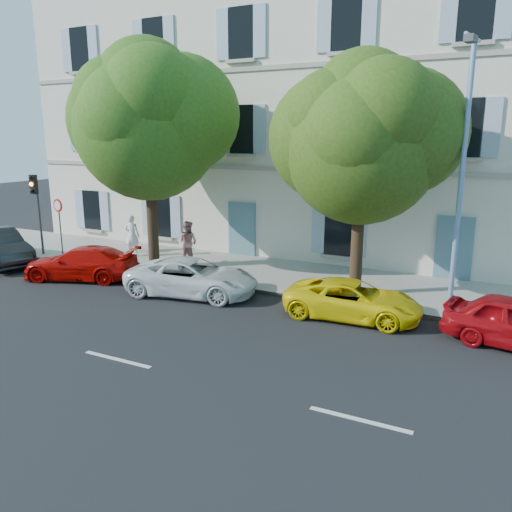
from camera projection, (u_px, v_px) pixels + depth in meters
The scene contains 14 objects.
ground at pixel (205, 310), 15.65m from camera, with size 90.00×90.00×0.00m, color black.
sidewalk at pixel (266, 274), 19.51m from camera, with size 36.00×4.50×0.15m, color #A09E96.
kerb at pixel (239, 288), 17.61m from camera, with size 36.00×0.16×0.16m, color #9E998E.
building at pixel (319, 121), 23.13m from camera, with size 28.00×7.00×12.00m, color silver.
car_red_coupe at pixel (81, 263), 18.93m from camera, with size 1.75×4.31×1.25m, color #C30A05.
car_white_coupe at pixel (192, 277), 17.03m from camera, with size 2.07×4.50×1.25m, color white.
car_yellow_supercar at pixel (353, 300), 14.86m from camera, with size 1.87×4.05×1.12m, color yellow.
tree_left at pixel (148, 128), 18.84m from camera, with size 5.46×5.46×8.47m.
tree_right at pixel (362, 148), 15.64m from camera, with size 4.87×4.87×7.51m.
traffic_light at pixel (36, 197), 21.83m from camera, with size 0.30×0.40×3.54m.
road_sign at pixel (59, 215), 21.88m from camera, with size 0.58×0.11×2.51m.
street_lamp at pixel (462, 165), 14.07m from camera, with size 0.35×1.65×7.69m.
pedestrian_a at pixel (132, 236), 21.92m from camera, with size 0.67×0.44×1.83m, color silver.
pedestrian_b at pixel (188, 242), 20.56m from camera, with size 0.87×0.68×1.80m, color tan.
Camera 1 is at (8.02, -12.56, 5.29)m, focal length 35.00 mm.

